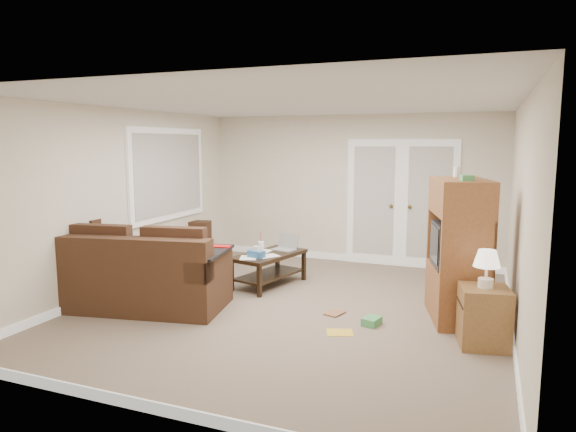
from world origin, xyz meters
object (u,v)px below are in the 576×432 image
at_px(tv_armoire, 458,249).
at_px(side_cabinet, 484,312).
at_px(sectional_sofa, 148,264).
at_px(coffee_table, 270,268).

height_order(tv_armoire, side_cabinet, tv_armoire).
bearing_deg(sectional_sofa, tv_armoire, -6.28).
bearing_deg(tv_armoire, sectional_sofa, 169.89).
relative_size(sectional_sofa, side_cabinet, 3.23).
bearing_deg(sectional_sofa, coffee_table, 18.48).
distance_m(coffee_table, side_cabinet, 3.16).
relative_size(sectional_sofa, coffee_table, 2.55).
xyz_separation_m(coffee_table, side_cabinet, (2.89, -1.27, 0.10)).
bearing_deg(tv_armoire, side_cabinet, -81.87).
xyz_separation_m(sectional_sofa, coffee_table, (1.49, 0.83, -0.11)).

